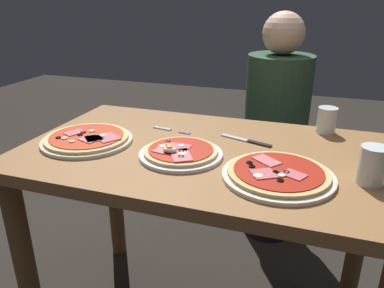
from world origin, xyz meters
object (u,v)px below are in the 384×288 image
(pizza_across_right, at_px, (87,139))
(water_glass_near, at_px, (327,122))
(water_glass_far, at_px, (372,168))
(diner_person, at_px, (275,137))
(knife, at_px, (249,141))
(dining_table, at_px, (206,185))
(pizza_foreground, at_px, (180,153))
(pizza_across_left, at_px, (278,174))
(fork, at_px, (169,130))

(pizza_across_right, height_order, water_glass_near, water_glass_near)
(pizza_across_right, distance_m, water_glass_far, 0.90)
(pizza_across_right, xyz_separation_m, diner_person, (0.56, 0.83, -0.22))
(knife, bearing_deg, dining_table, -136.54)
(water_glass_near, height_order, diner_person, diner_person)
(pizza_foreground, xyz_separation_m, pizza_across_right, (-0.35, 0.01, -0.00))
(pizza_foreground, height_order, pizza_across_right, pizza_foreground)
(pizza_across_left, distance_m, pizza_across_right, 0.66)
(dining_table, xyz_separation_m, fork, (-0.19, 0.14, 0.13))
(knife, height_order, diner_person, diner_person)
(dining_table, xyz_separation_m, pizza_across_right, (-0.41, -0.07, 0.14))
(dining_table, bearing_deg, knife, 43.46)
(dining_table, distance_m, diner_person, 0.78)
(fork, bearing_deg, knife, -3.98)
(dining_table, xyz_separation_m, pizza_foreground, (-0.06, -0.08, 0.14))
(pizza_across_right, xyz_separation_m, fork, (0.22, 0.21, -0.01))
(dining_table, distance_m, pizza_across_right, 0.44)
(pizza_foreground, relative_size, water_glass_near, 2.76)
(pizza_across_left, xyz_separation_m, fork, (-0.44, 0.27, -0.01))
(pizza_across_left, height_order, diner_person, diner_person)
(dining_table, relative_size, fork, 7.75)
(fork, bearing_deg, dining_table, -35.95)
(water_glass_far, relative_size, diner_person, 0.09)
(dining_table, relative_size, knife, 6.40)
(pizza_across_right, xyz_separation_m, knife, (0.53, 0.18, -0.01))
(pizza_across_left, distance_m, diner_person, 0.93)
(fork, relative_size, diner_person, 0.13)
(pizza_foreground, bearing_deg, pizza_across_left, -9.98)
(pizza_across_left, xyz_separation_m, water_glass_far, (0.24, 0.05, 0.03))
(water_glass_near, relative_size, knife, 0.50)
(diner_person, bearing_deg, pizza_across_left, 96.63)
(dining_table, height_order, fork, fork)
(knife, xyz_separation_m, diner_person, (0.02, 0.65, -0.21))
(water_glass_far, relative_size, fork, 0.68)
(pizza_across_right, height_order, water_glass_far, water_glass_far)
(pizza_across_left, relative_size, diner_person, 0.27)
(water_glass_near, bearing_deg, pizza_across_left, -105.85)
(pizza_across_right, bearing_deg, knife, 19.08)
(water_glass_far, height_order, diner_person, diner_person)
(fork, xyz_separation_m, diner_person, (0.33, 0.63, -0.21))
(dining_table, xyz_separation_m, pizza_across_left, (0.25, -0.13, 0.14))
(dining_table, height_order, water_glass_far, water_glass_far)
(water_glass_near, height_order, knife, water_glass_near)
(knife, bearing_deg, pizza_across_left, -62.90)
(water_glass_near, bearing_deg, pizza_across_right, -154.81)
(pizza_across_right, bearing_deg, water_glass_far, -1.01)
(water_glass_far, bearing_deg, pizza_across_right, 178.99)
(pizza_across_right, distance_m, water_glass_near, 0.87)
(pizza_foreground, height_order, diner_person, diner_person)
(knife, bearing_deg, pizza_foreground, -133.57)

